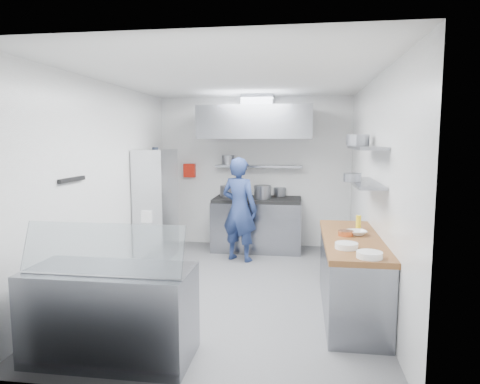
% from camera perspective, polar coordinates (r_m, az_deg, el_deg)
% --- Properties ---
extents(floor, '(5.00, 5.00, 0.00)m').
position_cam_1_polar(floor, '(5.98, -0.85, -12.70)').
color(floor, '#535355').
rests_on(floor, ground).
extents(ceiling, '(5.00, 5.00, 0.00)m').
position_cam_1_polar(ceiling, '(5.68, -0.90, 14.96)').
color(ceiling, silver).
rests_on(ceiling, wall_back).
extents(wall_back, '(3.60, 2.80, 0.02)m').
position_cam_1_polar(wall_back, '(8.12, 1.92, 2.69)').
color(wall_back, white).
rests_on(wall_back, floor).
extents(wall_front, '(3.60, 2.80, 0.02)m').
position_cam_1_polar(wall_front, '(3.24, -7.91, -4.06)').
color(wall_front, white).
rests_on(wall_front, floor).
extents(wall_left, '(2.80, 5.00, 0.02)m').
position_cam_1_polar(wall_left, '(6.20, -17.53, 0.99)').
color(wall_left, white).
rests_on(wall_left, floor).
extents(wall_right, '(2.80, 5.00, 0.02)m').
position_cam_1_polar(wall_right, '(5.66, 17.43, 0.44)').
color(wall_right, white).
rests_on(wall_right, floor).
extents(gas_range, '(1.60, 0.80, 0.90)m').
position_cam_1_polar(gas_range, '(7.85, 2.30, -4.48)').
color(gas_range, gray).
rests_on(gas_range, floor).
extents(cooktop, '(1.57, 0.78, 0.06)m').
position_cam_1_polar(cooktop, '(7.77, 2.32, -1.01)').
color(cooktop, black).
rests_on(cooktop, gas_range).
extents(stock_pot_left, '(0.31, 0.31, 0.20)m').
position_cam_1_polar(stock_pot_left, '(7.96, -1.57, 0.14)').
color(stock_pot_left, slate).
rests_on(stock_pot_left, cooktop).
extents(stock_pot_mid, '(0.31, 0.31, 0.24)m').
position_cam_1_polar(stock_pot_mid, '(7.65, 3.03, 0.00)').
color(stock_pot_mid, slate).
rests_on(stock_pot_mid, cooktop).
extents(stock_pot_right, '(0.23, 0.23, 0.16)m').
position_cam_1_polar(stock_pot_right, '(8.04, 5.30, 0.03)').
color(stock_pot_right, slate).
rests_on(stock_pot_right, cooktop).
extents(over_range_shelf, '(1.60, 0.30, 0.04)m').
position_cam_1_polar(over_range_shelf, '(7.95, 2.52, 3.45)').
color(over_range_shelf, gray).
rests_on(over_range_shelf, wall_back).
extents(shelf_pot_a, '(0.24, 0.24, 0.18)m').
position_cam_1_polar(shelf_pot_a, '(8.11, -1.60, 4.31)').
color(shelf_pot_a, slate).
rests_on(shelf_pot_a, over_range_shelf).
extents(extractor_hood, '(1.90, 1.15, 0.55)m').
position_cam_1_polar(extractor_hood, '(7.52, 2.23, 9.19)').
color(extractor_hood, gray).
rests_on(extractor_hood, wall_back).
extents(hood_duct, '(0.55, 0.55, 0.24)m').
position_cam_1_polar(hood_duct, '(7.77, 2.42, 11.93)').
color(hood_duct, slate).
rests_on(hood_duct, extractor_hood).
extents(red_firebox, '(0.22, 0.10, 0.26)m').
position_cam_1_polar(red_firebox, '(8.30, -6.75, 2.87)').
color(red_firebox, red).
rests_on(red_firebox, wall_back).
extents(chef, '(0.74, 0.62, 1.73)m').
position_cam_1_polar(chef, '(7.09, -0.09, -2.32)').
color(chef, navy).
rests_on(chef, floor).
extents(wire_rack, '(0.50, 0.90, 1.85)m').
position_cam_1_polar(wire_rack, '(7.35, -11.09, -1.64)').
color(wire_rack, silver).
rests_on(wire_rack, floor).
extents(rack_bin_a, '(0.16, 0.20, 0.18)m').
position_cam_1_polar(rack_bin_a, '(7.00, -12.15, -3.13)').
color(rack_bin_a, white).
rests_on(rack_bin_a, wire_rack).
extents(rack_bin_b, '(0.15, 0.19, 0.17)m').
position_cam_1_polar(rack_bin_b, '(7.43, -10.81, 1.38)').
color(rack_bin_b, yellow).
rests_on(rack_bin_b, wire_rack).
extents(rack_jar, '(0.10, 0.10, 0.18)m').
position_cam_1_polar(rack_jar, '(7.13, -11.22, 5.16)').
color(rack_jar, black).
rests_on(rack_jar, wire_rack).
extents(knife_strip, '(0.04, 0.55, 0.05)m').
position_cam_1_polar(knife_strip, '(5.38, -21.50, 1.56)').
color(knife_strip, black).
rests_on(knife_strip, wall_left).
extents(prep_counter_base, '(0.62, 2.00, 0.84)m').
position_cam_1_polar(prep_counter_base, '(5.24, 14.56, -10.96)').
color(prep_counter_base, gray).
rests_on(prep_counter_base, floor).
extents(prep_counter_top, '(0.65, 2.04, 0.06)m').
position_cam_1_polar(prep_counter_top, '(5.12, 14.72, -6.17)').
color(prep_counter_top, brown).
rests_on(prep_counter_top, prep_counter_base).
extents(plate_stack_a, '(0.25, 0.25, 0.06)m').
position_cam_1_polar(plate_stack_a, '(4.28, 16.87, -8.02)').
color(plate_stack_a, white).
rests_on(plate_stack_a, prep_counter_top).
extents(plate_stack_b, '(0.24, 0.24, 0.06)m').
position_cam_1_polar(plate_stack_b, '(4.57, 14.00, -6.96)').
color(plate_stack_b, white).
rests_on(plate_stack_b, prep_counter_top).
extents(copper_pan, '(0.18, 0.18, 0.06)m').
position_cam_1_polar(copper_pan, '(5.16, 13.93, -5.35)').
color(copper_pan, '#DB733D').
rests_on(copper_pan, prep_counter_top).
extents(squeeze_bottle, '(0.06, 0.06, 0.18)m').
position_cam_1_polar(squeeze_bottle, '(5.52, 15.52, -3.95)').
color(squeeze_bottle, yellow).
rests_on(squeeze_bottle, prep_counter_top).
extents(mixing_bowl, '(0.27, 0.27, 0.06)m').
position_cam_1_polar(mixing_bowl, '(5.23, 15.28, -5.25)').
color(mixing_bowl, white).
rests_on(mixing_bowl, prep_counter_top).
extents(wall_shelf_lower, '(0.30, 1.30, 0.04)m').
position_cam_1_polar(wall_shelf_lower, '(5.33, 16.28, 1.18)').
color(wall_shelf_lower, gray).
rests_on(wall_shelf_lower, wall_right).
extents(wall_shelf_upper, '(0.30, 1.30, 0.04)m').
position_cam_1_polar(wall_shelf_upper, '(5.31, 16.44, 5.69)').
color(wall_shelf_upper, gray).
rests_on(wall_shelf_upper, wall_right).
extents(shelf_pot_c, '(0.21, 0.21, 0.10)m').
position_cam_1_polar(shelf_pot_c, '(5.23, 14.76, 1.89)').
color(shelf_pot_c, slate).
rests_on(shelf_pot_c, wall_shelf_lower).
extents(shelf_pot_d, '(0.29, 0.29, 0.14)m').
position_cam_1_polar(shelf_pot_d, '(5.75, 15.45, 6.71)').
color(shelf_pot_d, slate).
rests_on(shelf_pot_d, wall_shelf_upper).
extents(display_case, '(1.50, 0.70, 0.85)m').
position_cam_1_polar(display_case, '(4.26, -16.83, -15.28)').
color(display_case, gray).
rests_on(display_case, floor).
extents(display_glass, '(1.47, 0.19, 0.42)m').
position_cam_1_polar(display_glass, '(3.95, -17.91, -7.21)').
color(display_glass, silver).
rests_on(display_glass, display_case).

